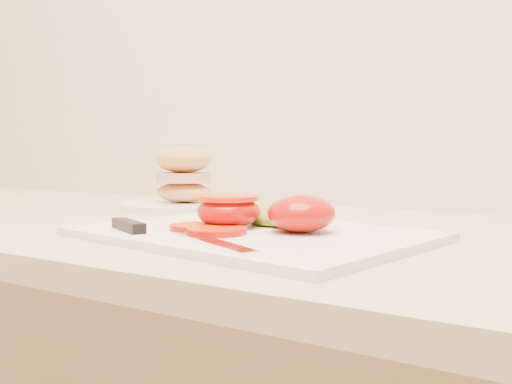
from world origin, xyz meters
The scene contains 8 objects.
cutting_board centered at (-0.38, 1.57, 0.94)m, with size 0.39×0.28×0.01m, color white.
tomato_half_dome centered at (-0.33, 1.59, 0.96)m, with size 0.08×0.08×0.04m, color #BD0A07.
tomato_half_cut centered at (-0.42, 1.57, 0.96)m, with size 0.08×0.08×0.04m.
tomato_slice_0 centered at (-0.40, 1.52, 0.94)m, with size 0.07×0.07×0.01m, color #EC3E0B.
tomato_slice_1 centered at (-0.45, 1.54, 0.94)m, with size 0.06×0.06×0.01m, color #EC3E0B.
lettuce_leaf_0 centered at (-0.39, 1.65, 0.95)m, with size 0.15×0.10×0.03m, color #84BA31.
knife centered at (-0.45, 1.48, 0.94)m, with size 0.25×0.09×0.01m.
sandwich_plate centered at (-0.68, 1.80, 0.97)m, with size 0.23×0.23×0.11m.
Camera 1 is at (-0.02, 1.00, 1.03)m, focal length 40.00 mm.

